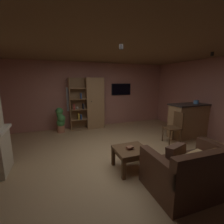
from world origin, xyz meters
name	(u,v)px	position (x,y,z in m)	size (l,w,h in m)	color
floor	(118,159)	(0.00, 0.00, -0.01)	(6.55, 5.83, 0.02)	tan
wall_back	(90,95)	(0.00, 2.95, 1.25)	(6.67, 0.06, 2.51)	#AD7060
wall_right	(222,100)	(3.30, 0.00, 1.25)	(0.06, 5.83, 2.51)	#AD7060
ceiling	(119,46)	(0.00, 0.00, 2.52)	(6.55, 5.83, 0.02)	brown
window_pane_back	(76,99)	(-0.55, 2.91, 1.12)	(0.70, 0.01, 0.91)	white
bookshelf_cabinet	(92,104)	(0.04, 2.67, 0.95)	(1.28, 0.41, 1.93)	#997047
kitchen_bar_counter	(191,120)	(2.82, 0.57, 0.55)	(1.49, 0.62, 1.09)	#997047
tissue_box	(196,102)	(2.93, 0.53, 1.15)	(0.12, 0.12, 0.11)	#598CBF
leather_couch	(193,172)	(0.76, -1.41, 0.31)	(1.49, 0.96, 0.84)	#4C2D1E
coffee_table	(131,153)	(0.08, -0.50, 0.36)	(0.66, 0.62, 0.45)	brown
table_book_0	(130,148)	(0.06, -0.47, 0.46)	(0.13, 0.10, 0.03)	#B22D2D
table_book_1	(130,147)	(0.05, -0.51, 0.49)	(0.13, 0.11, 0.03)	brown
dining_chair	(175,125)	(1.93, 0.32, 0.53)	(0.47, 0.47, 0.92)	brown
potted_floor_plant	(60,120)	(-1.17, 2.48, 0.46)	(0.32, 0.31, 0.90)	#B77051
wall_mounted_tv	(121,89)	(1.34, 2.88, 1.47)	(0.84, 0.06, 0.47)	black
track_light_spot_1	(121,47)	(-0.07, -0.28, 2.44)	(0.07, 0.07, 0.09)	black
track_light_spot_2	(212,54)	(2.28, -0.32, 2.44)	(0.07, 0.07, 0.09)	black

